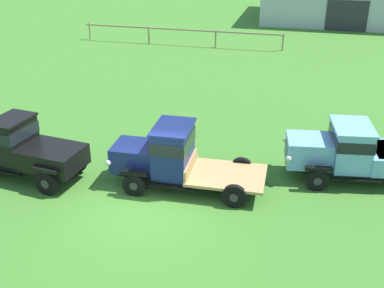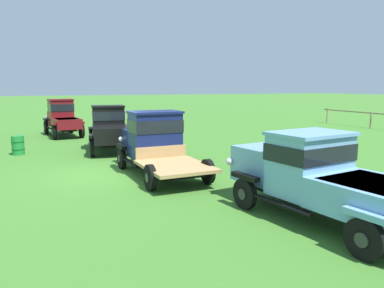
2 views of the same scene
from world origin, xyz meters
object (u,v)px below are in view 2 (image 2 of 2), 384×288
(vintage_truck_foreground_near, at_px, (62,118))
(oil_drum_beside_row, at_px, (18,145))
(vintage_truck_second_in_line, at_px, (109,128))
(vintage_truck_midrow_center, at_px, (154,141))
(vintage_truck_far_side, at_px, (320,175))

(vintage_truck_foreground_near, distance_m, oil_drum_beside_row, 6.76)
(vintage_truck_second_in_line, bearing_deg, vintage_truck_foreground_near, -166.41)
(vintage_truck_midrow_center, relative_size, oil_drum_beside_row, 6.16)
(vintage_truck_far_side, bearing_deg, vintage_truck_second_in_line, -167.15)
(vintage_truck_foreground_near, bearing_deg, vintage_truck_midrow_center, 10.57)
(vintage_truck_midrow_center, height_order, vintage_truck_far_side, vintage_truck_midrow_center)
(vintage_truck_second_in_line, bearing_deg, oil_drum_beside_row, -96.56)
(vintage_truck_second_in_line, height_order, vintage_truck_midrow_center, vintage_truck_midrow_center)
(vintage_truck_midrow_center, bearing_deg, vintage_truck_far_side, 17.87)
(vintage_truck_foreground_near, relative_size, vintage_truck_far_side, 0.85)
(vintage_truck_far_side, bearing_deg, vintage_truck_foreground_near, -166.87)
(vintage_truck_far_side, distance_m, oil_drum_beside_row, 13.67)
(vintage_truck_midrow_center, xyz_separation_m, vintage_truck_far_side, (6.24, 2.01, -0.09))
(vintage_truck_foreground_near, xyz_separation_m, vintage_truck_far_side, (18.20, 4.24, -0.10))
(vintage_truck_foreground_near, height_order, vintage_truck_midrow_center, vintage_truck_foreground_near)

